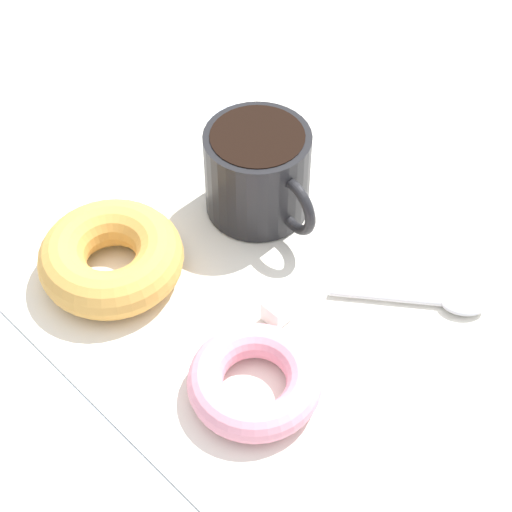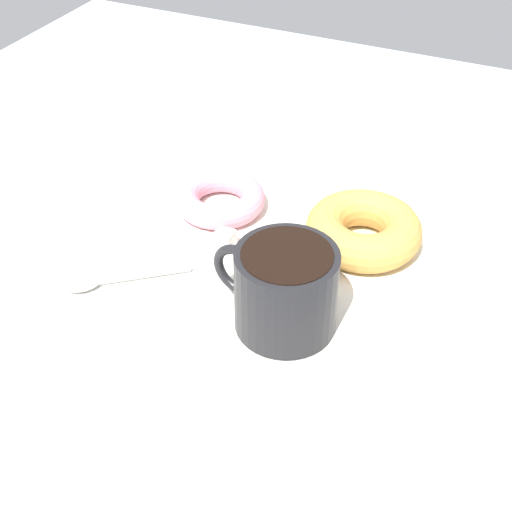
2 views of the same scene
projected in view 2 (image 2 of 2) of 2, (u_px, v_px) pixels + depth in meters
The scene contains 7 objects.
ground_plane at pixel (252, 281), 71.84cm from camera, with size 120.00×120.00×2.00cm, color #B2BCC6.
napkin at pixel (256, 273), 71.04cm from camera, with size 35.21×35.21×0.30cm, color white.
coffee_cup at pixel (284, 288), 62.62cm from camera, with size 9.17×12.31×8.18cm.
donut_near_cup at pixel (220, 198), 78.64cm from camera, with size 10.03×10.03×2.69cm, color pink.
donut_far at pixel (364, 230), 73.07cm from camera, with size 11.97×11.97×3.98cm, color gold.
spoon at pixel (98, 281), 69.19cm from camera, with size 8.86×10.80×0.90cm.
sugar_cube at pixel (224, 240), 73.43cm from camera, with size 1.92×1.92×1.92cm, color white.
Camera 2 is at (49.29, 22.95, 46.03)cm, focal length 50.00 mm.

